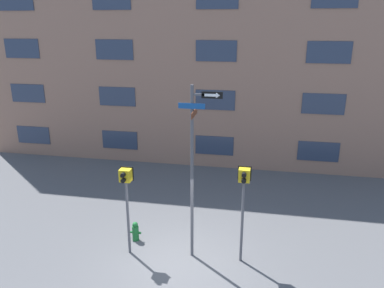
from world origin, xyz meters
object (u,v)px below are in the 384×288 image
at_px(pedestrian_signal_left, 126,188).
at_px(fire_hydrant, 135,231).
at_px(street_sign_pole, 194,162).
at_px(pedestrian_signal_right, 244,190).

distance_m(pedestrian_signal_left, fire_hydrant, 1.98).
height_order(street_sign_pole, pedestrian_signal_left, street_sign_pole).
bearing_deg(street_sign_pole, fire_hydrant, 166.46).
distance_m(street_sign_pole, pedestrian_signal_right, 1.58).
bearing_deg(pedestrian_signal_left, street_sign_pole, 6.41).
height_order(pedestrian_signal_right, fire_hydrant, pedestrian_signal_right).
xyz_separation_m(pedestrian_signal_right, fire_hydrant, (-3.40, 0.48, -1.97)).
bearing_deg(pedestrian_signal_right, fire_hydrant, 172.03).
distance_m(pedestrian_signal_right, fire_hydrant, 3.96).
relative_size(pedestrian_signal_left, pedestrian_signal_right, 0.94).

